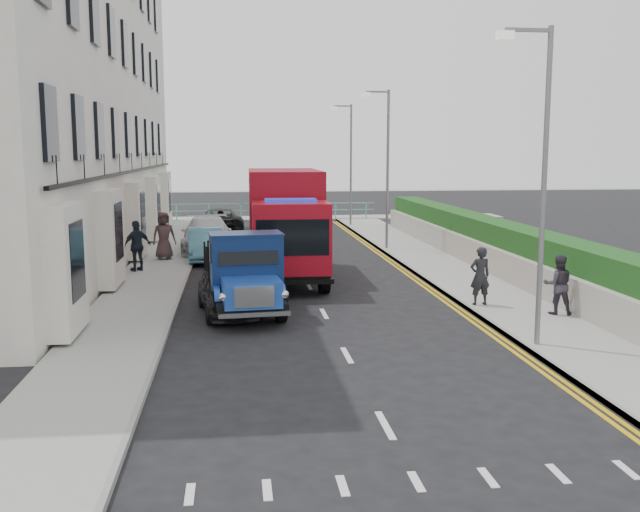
{
  "coord_description": "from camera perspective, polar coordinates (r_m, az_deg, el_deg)",
  "views": [
    {
      "loc": [
        -2.35,
        -16.79,
        4.41
      ],
      "look_at": [
        0.04,
        3.31,
        1.4
      ],
      "focal_mm": 40.0,
      "sensor_mm": 36.0,
      "label": 1
    }
  ],
  "objects": [
    {
      "name": "pavement_east",
      "position": [
        27.25,
        9.61,
        -0.85
      ],
      "size": [
        2.6,
        38.0,
        0.12
      ],
      "primitive_type": "cube",
      "color": "gray",
      "rests_on": "ground"
    },
    {
      "name": "pedestrian_east_near",
      "position": [
        20.36,
        12.68,
        -1.56
      ],
      "size": [
        0.64,
        0.46,
        1.64
      ],
      "primitive_type": "imported",
      "rotation": [
        0.0,
        0.0,
        3.25
      ],
      "color": "black",
      "rests_on": "pavement_east"
    },
    {
      "name": "lamp_mid",
      "position": [
        31.48,
        5.23,
        7.67
      ],
      "size": [
        1.23,
        0.18,
        7.0
      ],
      "color": "slate",
      "rests_on": "ground"
    },
    {
      "name": "seafront_car_right",
      "position": [
        40.89,
        -1.9,
        3.36
      ],
      "size": [
        2.13,
        4.7,
        1.56
      ],
      "primitive_type": "imported",
      "rotation": [
        0.0,
        0.0,
        0.06
      ],
      "color": "#B0B0B5",
      "rests_on": "ground"
    },
    {
      "name": "pedestrian_west_near",
      "position": [
        26.29,
        -14.42,
        0.8
      ],
      "size": [
        1.12,
        0.99,
        1.82
      ],
      "primitive_type": "imported",
      "rotation": [
        0.0,
        0.0,
        3.78
      ],
      "color": "#19222E",
      "rests_on": "pavement_west"
    },
    {
      "name": "seafront_car_left",
      "position": [
        39.3,
        -8.01,
        2.88
      ],
      "size": [
        2.66,
        4.86,
        1.29
      ],
      "primitive_type": "imported",
      "rotation": [
        0.0,
        0.0,
        3.26
      ],
      "color": "black",
      "rests_on": "ground"
    },
    {
      "name": "promenade",
      "position": [
        46.06,
        -3.84,
        3.02
      ],
      "size": [
        30.0,
        2.5,
        0.12
      ],
      "primitive_type": "cube",
      "color": "gray",
      "rests_on": "ground"
    },
    {
      "name": "bedford_lorry",
      "position": [
        19.04,
        -5.97,
        -1.81
      ],
      "size": [
        2.29,
        4.88,
        2.24
      ],
      "rotation": [
        0.0,
        0.0,
        0.1
      ],
      "color": "black",
      "rests_on": "ground"
    },
    {
      "name": "lamp_near",
      "position": [
        16.17,
        17.13,
        6.62
      ],
      "size": [
        1.23,
        0.18,
        7.0
      ],
      "color": "slate",
      "rests_on": "ground"
    },
    {
      "name": "parked_car_mid",
      "position": [
        29.06,
        -9.12,
        0.91
      ],
      "size": [
        1.61,
        4.0,
        1.29
      ],
      "primitive_type": "imported",
      "rotation": [
        0.0,
        0.0,
        0.06
      ],
      "color": "teal",
      "rests_on": "ground"
    },
    {
      "name": "parked_car_front",
      "position": [
        19.51,
        -7.4,
        -2.85
      ],
      "size": [
        1.91,
        3.74,
        1.22
      ],
      "primitive_type": "imported",
      "rotation": [
        0.0,
        0.0,
        0.14
      ],
      "color": "black",
      "rests_on": "ground"
    },
    {
      "name": "terrace_west",
      "position": [
        30.75,
        -20.7,
        13.07
      ],
      "size": [
        6.31,
        30.2,
        14.25
      ],
      "color": "white",
      "rests_on": "ground"
    },
    {
      "name": "red_lorry",
      "position": [
        24.69,
        -2.78,
        2.8
      ],
      "size": [
        2.52,
        7.14,
        3.72
      ],
      "rotation": [
        0.0,
        0.0,
        -0.01
      ],
      "color": "black",
      "rests_on": "ground"
    },
    {
      "name": "pedestrian_west_far",
      "position": [
        28.87,
        -12.38,
        1.6
      ],
      "size": [
        1.06,
        0.86,
        1.89
      ],
      "primitive_type": "imported",
      "rotation": [
        0.0,
        0.0,
        0.32
      ],
      "color": "#412F2F",
      "rests_on": "pavement_west"
    },
    {
      "name": "seafront_railing",
      "position": [
        45.21,
        -3.79,
        3.58
      ],
      "size": [
        13.0,
        0.08,
        1.11
      ],
      "color": "#59B2A5",
      "rests_on": "ground"
    },
    {
      "name": "garden_east",
      "position": [
        27.73,
        13.44,
        0.95
      ],
      "size": [
        1.45,
        28.0,
        1.75
      ],
      "color": "#B2AD9E",
      "rests_on": "ground"
    },
    {
      "name": "lamp_far",
      "position": [
        41.31,
        2.32,
        7.88
      ],
      "size": [
        1.23,
        0.18,
        7.0
      ],
      "color": "slate",
      "rests_on": "ground"
    },
    {
      "name": "parked_car_rear",
      "position": [
        31.36,
        -9.03,
        1.66
      ],
      "size": [
        2.23,
        5.25,
        1.51
      ],
      "primitive_type": "imported",
      "rotation": [
        0.0,
        0.0,
        0.02
      ],
      "color": "#B9B9BE",
      "rests_on": "ground"
    },
    {
      "name": "pedestrian_east_far",
      "position": [
        19.76,
        18.51,
        -2.18
      ],
      "size": [
        0.88,
        0.75,
        1.59
      ],
      "primitive_type": "imported",
      "rotation": [
        0.0,
        0.0,
        2.93
      ],
      "color": "#352F39",
      "rests_on": "pavement_east"
    },
    {
      "name": "ground",
      "position": [
        17.52,
        1.15,
        -6.12
      ],
      "size": [
        120.0,
        120.0,
        0.0
      ],
      "primitive_type": "plane",
      "color": "black",
      "rests_on": "ground"
    },
    {
      "name": "pavement_west",
      "position": [
        26.31,
        -12.92,
        -1.28
      ],
      "size": [
        2.4,
        38.0,
        0.12
      ],
      "primitive_type": "cube",
      "color": "gray",
      "rests_on": "ground"
    },
    {
      "name": "sea_plane",
      "position": [
        76.95,
        -5.05,
        5.14
      ],
      "size": [
        120.0,
        120.0,
        0.0
      ],
      "primitive_type": "plane",
      "color": "slate",
      "rests_on": "ground"
    }
  ]
}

